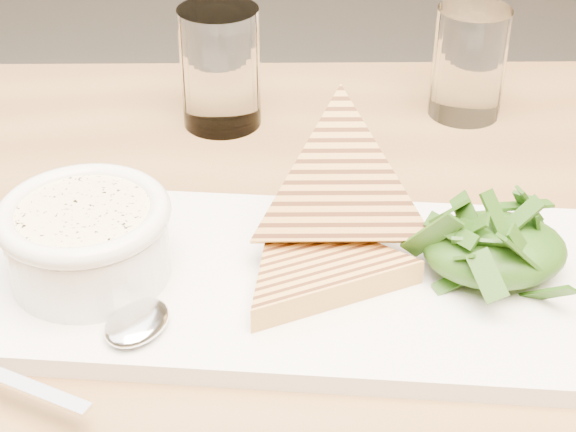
{
  "coord_description": "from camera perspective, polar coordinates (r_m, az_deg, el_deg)",
  "views": [
    {
      "loc": [
        -0.08,
        -0.29,
        1.13
      ],
      "look_at": [
        -0.05,
        0.22,
        0.79
      ],
      "focal_mm": 55.0,
      "sensor_mm": 36.0,
      "label": 1
    }
  ],
  "objects": [
    {
      "name": "table_top",
      "position": [
        0.63,
        -0.93,
        -7.3
      ],
      "size": [
        1.28,
        0.89,
        0.04
      ],
      "primitive_type": "cube",
      "rotation": [
        0.0,
        0.0,
        -0.06
      ],
      "color": "olive",
      "rests_on": "ground"
    },
    {
      "name": "glass_near",
      "position": [
        0.82,
        -4.4,
        9.54
      ],
      "size": [
        0.07,
        0.07,
        0.11
      ],
      "primitive_type": "cylinder",
      "color": "white",
      "rests_on": "table_top"
    },
    {
      "name": "salad_base",
      "position": [
        0.63,
        13.21,
        -2.11
      ],
      "size": [
        0.1,
        0.08,
        0.04
      ],
      "primitive_type": "ellipsoid",
      "color": "black",
      "rests_on": "platter"
    },
    {
      "name": "glass_far",
      "position": [
        0.86,
        11.62,
        9.67
      ],
      "size": [
        0.07,
        0.07,
        0.1
      ],
      "primitive_type": "cylinder",
      "color": "white",
      "rests_on": "table_top"
    },
    {
      "name": "platter",
      "position": [
        0.63,
        0.13,
        -4.27
      ],
      "size": [
        0.47,
        0.27,
        0.01
      ],
      "primitive_type": "cube",
      "rotation": [
        0.0,
        0.0,
        -0.15
      ],
      "color": "silver",
      "rests_on": "table_top"
    },
    {
      "name": "sandwich_lean",
      "position": [
        0.62,
        3.45,
        1.71
      ],
      "size": [
        0.16,
        0.17,
        0.17
      ],
      "primitive_type": null,
      "rotation": [
        0.86,
        0.0,
        -0.06
      ],
      "color": "#C08C43",
      "rests_on": "sandwich_flat"
    },
    {
      "name": "soup",
      "position": [
        0.61,
        -13.08,
        0.01
      ],
      "size": [
        0.09,
        0.09,
        0.01
      ],
      "primitive_type": "cylinder",
      "color": "beige",
      "rests_on": "soup_bowl"
    },
    {
      "name": "arugula_pile",
      "position": [
        0.62,
        13.3,
        -1.54
      ],
      "size": [
        0.11,
        0.1,
        0.05
      ],
      "primitive_type": null,
      "color": "#315D16",
      "rests_on": "platter"
    },
    {
      "name": "bowl_rim",
      "position": [
        0.61,
        -13.1,
        0.17
      ],
      "size": [
        0.12,
        0.12,
        0.01
      ],
      "primitive_type": "torus",
      "color": "silver",
      "rests_on": "soup_bowl"
    },
    {
      "name": "soup_bowl",
      "position": [
        0.62,
        -12.77,
        -2.05
      ],
      "size": [
        0.11,
        0.11,
        0.04
      ],
      "primitive_type": "cylinder",
      "color": "silver",
      "rests_on": "platter"
    },
    {
      "name": "sandwich_flat",
      "position": [
        0.61,
        1.82,
        -3.23
      ],
      "size": [
        0.19,
        0.19,
        0.02
      ],
      "primitive_type": null,
      "rotation": [
        0.0,
        0.0,
        0.35
      ],
      "color": "#C08C43",
      "rests_on": "platter"
    },
    {
      "name": "spoon_handle",
      "position": [
        0.56,
        -18.03,
        -9.84
      ],
      "size": [
        0.11,
        0.07,
        0.0
      ],
      "primitive_type": "cube",
      "rotation": [
        0.0,
        0.0,
        -0.52
      ],
      "color": "silver",
      "rests_on": "platter"
    },
    {
      "name": "spoon_bowl",
      "position": [
        0.58,
        -9.73,
        -6.79
      ],
      "size": [
        0.06,
        0.06,
        0.01
      ],
      "primitive_type": "ellipsoid",
      "rotation": [
        0.0,
        0.0,
        -0.52
      ],
      "color": "silver",
      "rests_on": "platter"
    }
  ]
}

